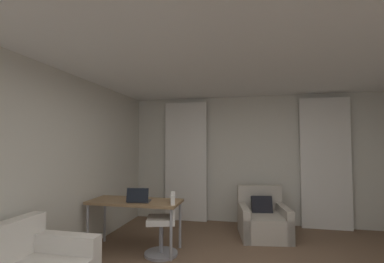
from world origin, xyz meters
TOP-DOWN VIEW (x-y plane):
  - wall_window at (0.00, 3.03)m, footprint 5.12×0.06m
  - wall_left at (-2.53, 0.00)m, footprint 0.06×6.12m
  - ceiling at (0.00, 0.00)m, footprint 5.12×6.12m
  - curtain_left_panel at (-1.38, 2.90)m, footprint 0.90×0.06m
  - curtain_right_panel at (1.38, 2.90)m, footprint 0.90×0.06m
  - armchair at (0.18, 2.24)m, footprint 0.93×0.99m
  - desk at (-1.74, 1.16)m, footprint 1.39×0.58m
  - desk_chair at (-1.25, 1.09)m, footprint 0.49×0.49m
  - laptop at (-1.64, 1.05)m, footprint 0.36×0.30m

SIDE VIEW (x-z plane):
  - armchair at x=0.18m, z-range -0.15..0.68m
  - desk_chair at x=-1.25m, z-range -0.05..0.83m
  - desk at x=-1.74m, z-range 0.31..1.05m
  - laptop at x=-1.64m, z-range 0.68..0.90m
  - curtain_left_panel at x=-1.38m, z-range 0.00..2.50m
  - curtain_right_panel at x=1.38m, z-range 0.00..2.50m
  - wall_window at x=0.00m, z-range 0.00..2.60m
  - wall_left at x=-2.53m, z-range 0.00..2.60m
  - ceiling at x=0.00m, z-range 2.60..2.66m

